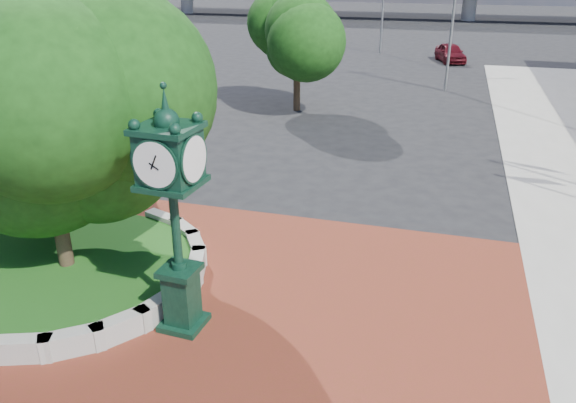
{
  "coord_description": "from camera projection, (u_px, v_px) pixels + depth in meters",
  "views": [
    {
      "loc": [
        3.63,
        -10.16,
        7.33
      ],
      "look_at": [
        0.27,
        1.5,
        2.08
      ],
      "focal_mm": 35.0,
      "sensor_mm": 36.0,
      "label": 1
    }
  ],
  "objects": [
    {
      "name": "plaza",
      "position": [
        243.0,
        334.0,
        11.9
      ],
      "size": [
        12.0,
        12.0,
        0.04
      ],
      "primitive_type": "cube",
      "color": "brown",
      "rests_on": "ground"
    },
    {
      "name": "ground",
      "position": [
        258.0,
        309.0,
        12.8
      ],
      "size": [
        200.0,
        200.0,
        0.0
      ],
      "primitive_type": "plane",
      "color": "black",
      "rests_on": "ground"
    },
    {
      "name": "tree_planter",
      "position": [
        44.0,
        134.0,
        12.59
      ],
      "size": [
        5.2,
        5.2,
        6.33
      ],
      "color": "#38281C",
      "rests_on": "ground"
    },
    {
      "name": "tree_street",
      "position": [
        297.0,
        47.0,
        28.4
      ],
      "size": [
        4.4,
        4.4,
        5.45
      ],
      "color": "#38281C",
      "rests_on": "ground"
    },
    {
      "name": "post_clock",
      "position": [
        174.0,
        206.0,
        11.04
      ],
      "size": [
        1.15,
        1.15,
        5.22
      ],
      "color": "black",
      "rests_on": "ground"
    },
    {
      "name": "planter_wall",
      "position": [
        151.0,
        281.0,
        13.38
      ],
      "size": [
        2.96,
        6.77,
        0.54
      ],
      "color": "#9E9B93",
      "rests_on": "ground"
    },
    {
      "name": "grass_bed",
      "position": [
        68.0,
        270.0,
        13.99
      ],
      "size": [
        6.1,
        6.1,
        0.4
      ],
      "primitive_type": "cylinder",
      "color": "#1A4C15",
      "rests_on": "ground"
    },
    {
      "name": "parked_car",
      "position": [
        450.0,
        53.0,
        43.33
      ],
      "size": [
        2.8,
        4.43,
        1.41
      ],
      "primitive_type": "imported",
      "rotation": [
        0.0,
        0.0,
        0.3
      ],
      "color": "#4F0B14",
      "rests_on": "ground"
    }
  ]
}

